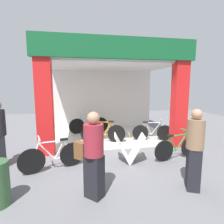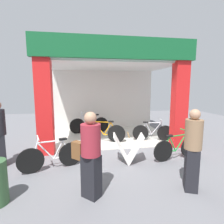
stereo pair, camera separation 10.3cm
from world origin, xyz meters
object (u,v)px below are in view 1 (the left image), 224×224
bicycle_inside_1 (152,132)px  bicycle_parked_0 (177,148)px  pedestrian_0 (93,154)px  pedestrian_2 (194,149)px  bicycle_parked_1 (53,156)px  sandwich_board_sign (129,148)px  bicycle_inside_0 (89,125)px  bicycle_inside_2 (103,133)px

bicycle_inside_1 → bicycle_parked_0: bearing=-90.0°
pedestrian_0 → pedestrian_2: pedestrian_2 is taller
pedestrian_0 → pedestrian_2: size_ratio=0.99×
bicycle_parked_1 → bicycle_parked_0: bearing=1.2°
pedestrian_0 → sandwich_board_sign: bearing=52.4°
bicycle_parked_0 → pedestrian_0: size_ratio=0.92×
bicycle_parked_0 → bicycle_parked_1: bicycle_parked_1 is taller
sandwich_board_sign → pedestrian_2: size_ratio=0.55×
bicycle_inside_1 → bicycle_parked_1: size_ratio=0.99×
bicycle_inside_1 → pedestrian_0: pedestrian_0 is taller
bicycle_parked_1 → pedestrian_2: pedestrian_2 is taller
bicycle_parked_0 → sandwich_board_sign: size_ratio=1.66×
bicycle_parked_0 → bicycle_inside_0: bearing=124.9°
pedestrian_2 → bicycle_inside_1: bearing=81.2°
pedestrian_0 → pedestrian_2: bearing=-2.5°
bicycle_inside_0 → bicycle_parked_0: 4.11m
bicycle_inside_0 → sandwich_board_sign: bearing=-74.1°
bicycle_inside_0 → bicycle_parked_0: size_ratio=1.16×
bicycle_inside_1 → pedestrian_0: (-2.52, -3.14, 0.51)m
bicycle_inside_1 → pedestrian_2: size_ratio=0.92×
bicycle_parked_0 → sandwich_board_sign: 1.41m
bicycle_inside_1 → pedestrian_2: (-0.50, -3.23, 0.51)m
bicycle_inside_0 → bicycle_inside_2: 1.50m
pedestrian_0 → bicycle_parked_1: bearing=125.4°
bicycle_inside_0 → bicycle_parked_1: size_ratio=1.14×
bicycle_parked_1 → pedestrian_0: bearing=-54.6°
bicycle_parked_1 → sandwich_board_sign: (2.01, 0.15, 0.04)m
sandwich_board_sign → pedestrian_2: bearing=-58.9°
sandwich_board_sign → pedestrian_0: (-1.10, -1.43, 0.46)m
bicycle_inside_2 → bicycle_parked_1: size_ratio=1.08×
bicycle_inside_2 → bicycle_parked_1: 2.52m
bicycle_inside_2 → bicycle_inside_0: bearing=107.2°
bicycle_inside_1 → sandwich_board_sign: size_ratio=1.68×
bicycle_inside_2 → bicycle_parked_0: bicycle_inside_2 is taller
bicycle_inside_1 → bicycle_parked_1: 3.90m
bicycle_inside_1 → bicycle_inside_2: (-1.91, 0.15, 0.03)m
bicycle_inside_0 → bicycle_parked_0: bearing=-55.1°
bicycle_parked_0 → bicycle_parked_1: (-3.43, -0.07, 0.01)m
bicycle_inside_2 → pedestrian_0: pedestrian_0 is taller
bicycle_parked_1 → sandwich_board_sign: size_ratio=1.69×
bicycle_inside_1 → pedestrian_0: size_ratio=0.93×
pedestrian_2 → bicycle_inside_0: bearing=111.1°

